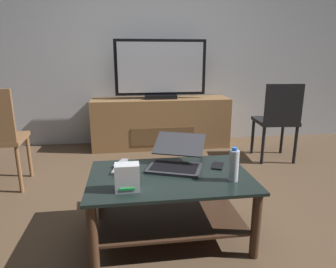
{
  "coord_description": "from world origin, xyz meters",
  "views": [
    {
      "loc": [
        -0.36,
        -2.06,
        1.23
      ],
      "look_at": [
        -0.04,
        0.26,
        0.61
      ],
      "focal_mm": 31.74,
      "sensor_mm": 36.0,
      "label": 1
    }
  ],
  "objects_px": {
    "coffee_table": "(170,195)",
    "router_box": "(127,177)",
    "dining_chair": "(278,118)",
    "laptop": "(176,158)",
    "soundbar_remote": "(121,163)",
    "tv_remote": "(117,170)",
    "cell_phone": "(218,166)",
    "television": "(161,70)",
    "water_bottle_near": "(234,165)",
    "media_cabinet": "(161,122)"
  },
  "relations": [
    {
      "from": "coffee_table",
      "to": "router_box",
      "type": "xyz_separation_m",
      "value": [
        -0.28,
        -0.19,
        0.23
      ]
    },
    {
      "from": "dining_chair",
      "to": "laptop",
      "type": "bearing_deg",
      "value": -139.78
    },
    {
      "from": "dining_chair",
      "to": "coffee_table",
      "type": "bearing_deg",
      "value": -137.42
    },
    {
      "from": "dining_chair",
      "to": "soundbar_remote",
      "type": "bearing_deg",
      "value": -148.46
    },
    {
      "from": "tv_remote",
      "to": "cell_phone",
      "type": "bearing_deg",
      "value": 8.89
    },
    {
      "from": "television",
      "to": "tv_remote",
      "type": "distance_m",
      "value": 2.14
    },
    {
      "from": "television",
      "to": "dining_chair",
      "type": "height_order",
      "value": "television"
    },
    {
      "from": "laptop",
      "to": "water_bottle_near",
      "type": "relative_size",
      "value": 2.4
    },
    {
      "from": "coffee_table",
      "to": "television",
      "type": "bearing_deg",
      "value": 85.01
    },
    {
      "from": "dining_chair",
      "to": "cell_phone",
      "type": "xyz_separation_m",
      "value": [
        -1.1,
        -1.24,
        -0.06
      ]
    },
    {
      "from": "dining_chair",
      "to": "tv_remote",
      "type": "bearing_deg",
      "value": -146.1
    },
    {
      "from": "coffee_table",
      "to": "dining_chair",
      "type": "relative_size",
      "value": 1.16
    },
    {
      "from": "dining_chair",
      "to": "laptop",
      "type": "distance_m",
      "value": 1.83
    },
    {
      "from": "router_box",
      "to": "tv_remote",
      "type": "relative_size",
      "value": 1.03
    },
    {
      "from": "dining_chair",
      "to": "water_bottle_near",
      "type": "relative_size",
      "value": 4.19
    },
    {
      "from": "laptop",
      "to": "router_box",
      "type": "xyz_separation_m",
      "value": [
        -0.35,
        -0.36,
        0.02
      ]
    },
    {
      "from": "router_box",
      "to": "tv_remote",
      "type": "xyz_separation_m",
      "value": [
        -0.07,
        0.31,
        -0.07
      ]
    },
    {
      "from": "coffee_table",
      "to": "cell_phone",
      "type": "bearing_deg",
      "value": 17.12
    },
    {
      "from": "television",
      "to": "laptop",
      "type": "bearing_deg",
      "value": -93.34
    },
    {
      "from": "television",
      "to": "cell_phone",
      "type": "bearing_deg",
      "value": -84.89
    },
    {
      "from": "media_cabinet",
      "to": "dining_chair",
      "type": "xyz_separation_m",
      "value": [
        1.28,
        -0.79,
        0.19
      ]
    },
    {
      "from": "router_box",
      "to": "tv_remote",
      "type": "distance_m",
      "value": 0.33
    },
    {
      "from": "tv_remote",
      "to": "water_bottle_near",
      "type": "bearing_deg",
      "value": -9.83
    },
    {
      "from": "soundbar_remote",
      "to": "cell_phone",
      "type": "bearing_deg",
      "value": 15.39
    },
    {
      "from": "water_bottle_near",
      "to": "tv_remote",
      "type": "bearing_deg",
      "value": 160.31
    },
    {
      "from": "coffee_table",
      "to": "water_bottle_near",
      "type": "relative_size",
      "value": 4.86
    },
    {
      "from": "coffee_table",
      "to": "media_cabinet",
      "type": "bearing_deg",
      "value": 85.06
    },
    {
      "from": "water_bottle_near",
      "to": "dining_chair",
      "type": "bearing_deg",
      "value": 53.99
    },
    {
      "from": "laptop",
      "to": "soundbar_remote",
      "type": "distance_m",
      "value": 0.41
    },
    {
      "from": "router_box",
      "to": "soundbar_remote",
      "type": "height_order",
      "value": "router_box"
    },
    {
      "from": "laptop",
      "to": "soundbar_remote",
      "type": "relative_size",
      "value": 3.31
    },
    {
      "from": "router_box",
      "to": "media_cabinet",
      "type": "bearing_deg",
      "value": 78.63
    },
    {
      "from": "media_cabinet",
      "to": "cell_phone",
      "type": "height_order",
      "value": "media_cabinet"
    },
    {
      "from": "router_box",
      "to": "water_bottle_near",
      "type": "bearing_deg",
      "value": 4.08
    },
    {
      "from": "router_box",
      "to": "coffee_table",
      "type": "bearing_deg",
      "value": 33.69
    },
    {
      "from": "television",
      "to": "laptop",
      "type": "height_order",
      "value": "television"
    },
    {
      "from": "television",
      "to": "water_bottle_near",
      "type": "distance_m",
      "value": 2.31
    },
    {
      "from": "coffee_table",
      "to": "cell_phone",
      "type": "height_order",
      "value": "cell_phone"
    },
    {
      "from": "router_box",
      "to": "tv_remote",
      "type": "height_order",
      "value": "router_box"
    },
    {
      "from": "coffee_table",
      "to": "media_cabinet",
      "type": "distance_m",
      "value": 2.14
    },
    {
      "from": "coffee_table",
      "to": "soundbar_remote",
      "type": "height_order",
      "value": "soundbar_remote"
    },
    {
      "from": "laptop",
      "to": "cell_phone",
      "type": "distance_m",
      "value": 0.3
    },
    {
      "from": "media_cabinet",
      "to": "router_box",
      "type": "distance_m",
      "value": 2.38
    },
    {
      "from": "router_box",
      "to": "cell_phone",
      "type": "height_order",
      "value": "router_box"
    },
    {
      "from": "water_bottle_near",
      "to": "tv_remote",
      "type": "distance_m",
      "value": 0.79
    },
    {
      "from": "router_box",
      "to": "television",
      "type": "bearing_deg",
      "value": 78.53
    },
    {
      "from": "television",
      "to": "tv_remote",
      "type": "xyz_separation_m",
      "value": [
        -0.54,
        -1.99,
        -0.57
      ]
    },
    {
      "from": "water_bottle_near",
      "to": "soundbar_remote",
      "type": "xyz_separation_m",
      "value": [
        -0.71,
        0.39,
        -0.09
      ]
    },
    {
      "from": "cell_phone",
      "to": "soundbar_remote",
      "type": "distance_m",
      "value": 0.71
    },
    {
      "from": "dining_chair",
      "to": "tv_remote",
      "type": "xyz_separation_m",
      "value": [
        -1.82,
        -1.22,
        -0.06
      ]
    }
  ]
}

